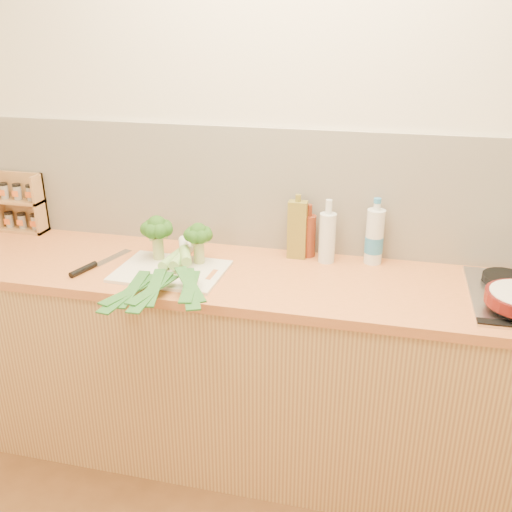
{
  "coord_description": "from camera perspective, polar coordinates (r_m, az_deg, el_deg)",
  "views": [
    {
      "loc": [
        0.39,
        -0.86,
        1.86
      ],
      "look_at": [
        -0.07,
        1.1,
        1.02
      ],
      "focal_mm": 40.0,
      "sensor_mm": 36.0,
      "label": 1
    }
  ],
  "objects": [
    {
      "name": "leek_mid",
      "position": [
        2.27,
        -8.42,
        -1.18
      ],
      "size": [
        0.11,
        0.63,
        0.04
      ],
      "rotation": [
        0.0,
        0.0,
        0.02
      ],
      "color": "white",
      "rests_on": "chopping_board"
    },
    {
      "name": "broccoli_right",
      "position": [
        2.36,
        -5.79,
        2.04
      ],
      "size": [
        0.12,
        0.12,
        0.18
      ],
      "color": "#9FAB64",
      "rests_on": "chopping_board"
    },
    {
      "name": "broccoli_left",
      "position": [
        2.43,
        -9.88,
        2.63
      ],
      "size": [
        0.14,
        0.14,
        0.19
      ],
      "color": "#9FAB64",
      "rests_on": "chopping_board"
    },
    {
      "name": "glass_bottle",
      "position": [
        2.42,
        7.14,
        1.94
      ],
      "size": [
        0.07,
        0.07,
        0.27
      ],
      "color": "silver",
      "rests_on": "counter"
    },
    {
      "name": "spice_rack",
      "position": [
        2.99,
        -22.41,
        4.67
      ],
      "size": [
        0.24,
        0.1,
        0.29
      ],
      "color": "#A27645",
      "rests_on": "counter"
    },
    {
      "name": "amber_bottle",
      "position": [
        2.48,
        5.25,
        2.12
      ],
      "size": [
        0.06,
        0.06,
        0.23
      ],
      "color": "maroon",
      "rests_on": "counter"
    },
    {
      "name": "room_shell",
      "position": [
        2.48,
        3.77,
        6.43
      ],
      "size": [
        3.5,
        3.5,
        3.5
      ],
      "color": "beige",
      "rests_on": "ground"
    },
    {
      "name": "leek_back",
      "position": [
        2.26,
        -6.97,
        -0.68
      ],
      "size": [
        0.3,
        0.63,
        0.04
      ],
      "rotation": [
        0.0,
        0.0,
        0.4
      ],
      "color": "white",
      "rests_on": "chopping_board"
    },
    {
      "name": "counter",
      "position": [
        2.53,
        2.2,
        -11.28
      ],
      "size": [
        3.2,
        0.62,
        0.9
      ],
      "color": "tan",
      "rests_on": "ground"
    },
    {
      "name": "water_bottle",
      "position": [
        2.44,
        11.75,
        1.77
      ],
      "size": [
        0.08,
        0.08,
        0.26
      ],
      "color": "silver",
      "rests_on": "counter"
    },
    {
      "name": "chefs_knife",
      "position": [
        2.47,
        -16.19,
        -1.0
      ],
      "size": [
        0.13,
        0.34,
        0.03
      ],
      "rotation": [
        0.0,
        0.0,
        -0.29
      ],
      "color": "silver",
      "rests_on": "counter"
    },
    {
      "name": "chopping_board",
      "position": [
        2.36,
        -8.51,
        -1.52
      ],
      "size": [
        0.45,
        0.34,
        0.01
      ],
      "primitive_type": "cube",
      "rotation": [
        0.0,
        0.0,
        -0.04
      ],
      "color": "silver",
      "rests_on": "counter"
    },
    {
      "name": "leek_front",
      "position": [
        2.34,
        -9.18,
        -0.91
      ],
      "size": [
        0.14,
        0.72,
        0.04
      ],
      "rotation": [
        0.0,
        0.0,
        -0.11
      ],
      "color": "white",
      "rests_on": "chopping_board"
    },
    {
      "name": "oil_tin",
      "position": [
        2.44,
        4.15,
        2.68
      ],
      "size": [
        0.08,
        0.05,
        0.28
      ],
      "color": "olive",
      "rests_on": "counter"
    }
  ]
}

